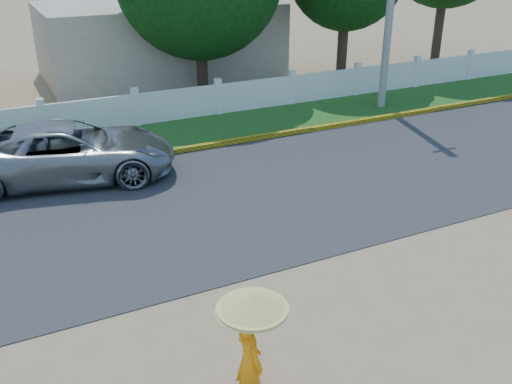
# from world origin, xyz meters

# --- Properties ---
(ground) EXTENTS (120.00, 120.00, 0.00)m
(ground) POSITION_xyz_m (0.00, 0.00, 0.00)
(ground) COLOR #9E8460
(ground) RESTS_ON ground
(road) EXTENTS (60.00, 7.00, 0.02)m
(road) POSITION_xyz_m (0.00, 4.50, 0.01)
(road) COLOR #38383A
(road) RESTS_ON ground
(grass_verge) EXTENTS (60.00, 3.50, 0.03)m
(grass_verge) POSITION_xyz_m (0.00, 9.75, 0.01)
(grass_verge) COLOR #2D601E
(grass_verge) RESTS_ON ground
(curb) EXTENTS (40.00, 0.18, 0.16)m
(curb) POSITION_xyz_m (0.00, 8.05, 0.08)
(curb) COLOR yellow
(curb) RESTS_ON ground
(fence) EXTENTS (40.00, 0.10, 1.10)m
(fence) POSITION_xyz_m (0.00, 11.20, 0.55)
(fence) COLOR silver
(fence) RESTS_ON ground
(building_near) EXTENTS (10.00, 6.00, 3.20)m
(building_near) POSITION_xyz_m (3.00, 18.00, 1.60)
(building_near) COLOR #B7AD99
(building_near) RESTS_ON ground
(vehicle) EXTENTS (5.91, 3.66, 1.53)m
(vehicle) POSITION_xyz_m (-2.79, 7.49, 0.76)
(vehicle) COLOR gray
(vehicle) RESTS_ON ground
(monk_with_parasol) EXTENTS (0.99, 0.99, 1.80)m
(monk_with_parasol) POSITION_xyz_m (-1.93, -1.78, 1.17)
(monk_with_parasol) COLOR orange
(monk_with_parasol) RESTS_ON ground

